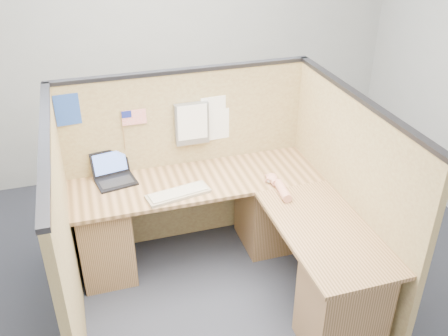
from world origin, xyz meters
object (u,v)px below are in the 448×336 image
object	(u,v)px
l_desk	(234,240)
keyboard	(178,194)
mouse	(272,180)
laptop	(115,174)

from	to	relation	value
l_desk	keyboard	bearing A→B (deg)	149.40
keyboard	mouse	bearing A→B (deg)	-12.86
l_desk	laptop	world-z (taller)	laptop
l_desk	keyboard	world-z (taller)	keyboard
laptop	l_desk	bearing A→B (deg)	-47.31
l_desk	mouse	distance (m)	0.55
laptop	mouse	bearing A→B (deg)	-29.65
l_desk	keyboard	size ratio (longest dim) A/B	3.91
laptop	keyboard	bearing A→B (deg)	-51.99
keyboard	laptop	bearing A→B (deg)	127.95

